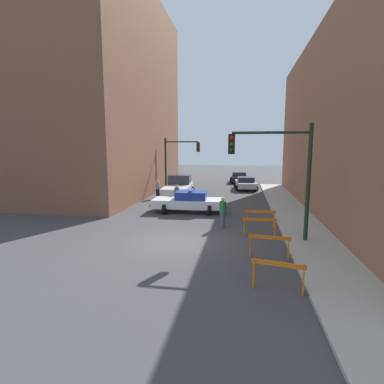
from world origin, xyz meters
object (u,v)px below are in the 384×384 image
traffic_light_near (282,164)px  pedestrian_corner (158,189)px  traffic_light_far (177,157)px  barrier_mid (269,243)px  parked_car_mid (239,177)px  pedestrian_sidewalk (223,212)px  white_truck (178,187)px  barrier_front (278,271)px  barrier_corner (260,215)px  pedestrian_crossing (177,196)px  barrier_back (260,224)px  parked_car_near (245,183)px  police_car (189,201)px

traffic_light_near → pedestrian_corner: bearing=130.5°
pedestrian_corner → traffic_light_near: bearing=-174.6°
traffic_light_far → barrier_mid: bearing=-66.2°
parked_car_mid → pedestrian_sidewalk: 21.22m
traffic_light_far → white_truck: traffic_light_far is taller
pedestrian_sidewalk → barrier_front: bearing=120.6°
traffic_light_near → barrier_corner: 3.88m
pedestrian_crossing → barrier_corner: bearing=-53.7°
barrier_front → barrier_mid: same height
pedestrian_corner → barrier_front: size_ratio=1.05×
pedestrian_corner → barrier_back: (7.87, -9.58, -0.24)m
traffic_light_near → parked_car_mid: (-2.13, 23.12, -2.86)m
pedestrian_corner → barrier_mid: bearing=177.8°
traffic_light_far → parked_car_mid: bearing=55.5°
barrier_mid → parked_car_near: bearing=92.3°
traffic_light_near → pedestrian_crossing: size_ratio=3.13×
barrier_back → traffic_light_near: bearing=-36.1°
barrier_front → pedestrian_sidewalk: bearing=107.1°
police_car → pedestrian_crossing: bearing=38.3°
parked_car_near → barrier_front: bearing=-93.4°
barrier_back → pedestrian_crossing: bearing=131.5°
pedestrian_sidewalk → barrier_corner: bearing=-150.9°
traffic_light_far → white_truck: size_ratio=0.94×
traffic_light_near → barrier_corner: (-0.70, 2.47, -2.91)m
parked_car_near → parked_car_mid: size_ratio=1.02×
barrier_mid → barrier_corner: (-0.08, 4.77, 0.00)m
barrier_front → barrier_corner: (-0.12, 7.45, 0.00)m
white_truck → police_car: bearing=-74.4°
police_car → parked_car_near: police_car is taller
parked_car_mid → barrier_mid: bearing=-88.2°
police_car → barrier_corner: 5.39m
parked_car_mid → pedestrian_crossing: bearing=-105.9°
pedestrian_crossing → pedestrian_corner: 4.17m
barrier_front → barrier_mid: (-0.04, 2.68, 0.00)m
traffic_light_far → barrier_front: 21.07m
police_car → pedestrian_crossing: pedestrian_crossing is taller
traffic_light_far → pedestrian_sidewalk: traffic_light_far is taller
parked_car_near → barrier_front: 22.00m
traffic_light_near → pedestrian_crossing: 9.64m
barrier_front → barrier_back: size_ratio=0.99×
police_car → white_truck: 5.85m
parked_car_mid → barrier_corner: size_ratio=2.72×
pedestrian_corner → barrier_back: size_ratio=1.04×
parked_car_mid → barrier_front: parked_car_mid is taller
white_truck → parked_car_mid: bearing=63.9°
parked_car_near → barrier_corner: (0.70, -14.54, -0.06)m
barrier_front → barrier_mid: bearing=90.9°
barrier_back → barrier_corner: same height
pedestrian_corner → barrier_mid: 14.88m
police_car → pedestrian_corner: (-3.54, 4.70, 0.14)m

